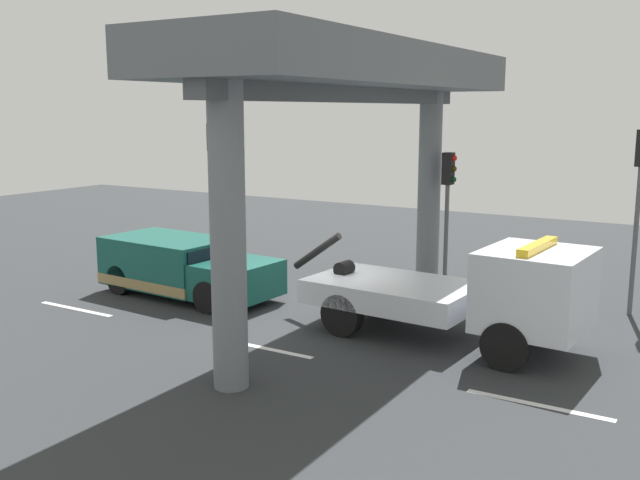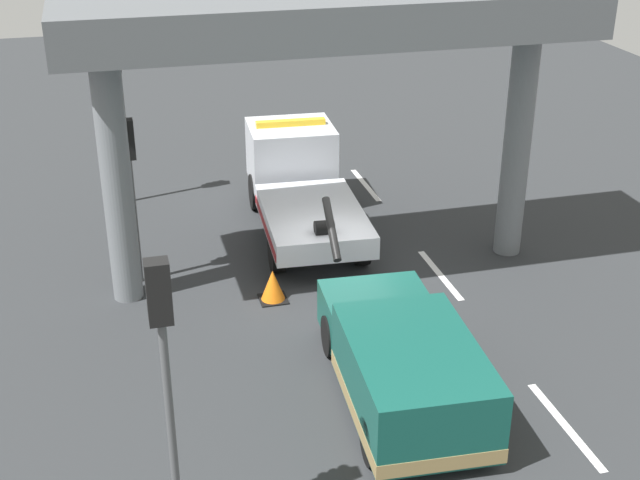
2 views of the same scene
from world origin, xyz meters
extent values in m
cube|color=#2D3033|center=(0.00, 0.00, -0.05)|extent=(60.00, 40.00, 0.10)
cube|color=silver|center=(-6.00, -2.59, 0.00)|extent=(2.60, 0.16, 0.01)
cube|color=silver|center=(0.00, -2.59, 0.00)|extent=(2.60, 0.16, 0.01)
cube|color=silver|center=(6.00, -2.59, 0.00)|extent=(2.60, 0.16, 0.01)
cube|color=silver|center=(1.91, 0.07, 0.93)|extent=(3.98, 2.63, 0.55)
cube|color=silver|center=(5.23, -0.13, 1.48)|extent=(2.18, 2.42, 1.65)
cube|color=black|center=(5.84, -0.17, 1.84)|extent=(0.19, 2.21, 0.66)
cube|color=maroon|center=(1.98, 1.27, 0.84)|extent=(3.64, 0.24, 0.20)
cylinder|color=black|center=(-0.28, 0.20, 1.66)|extent=(1.42, 0.27, 1.07)
cylinder|color=black|center=(0.52, 0.15, 1.32)|extent=(0.39, 0.47, 0.36)
cube|color=yellow|center=(5.23, -0.13, 2.38)|extent=(0.36, 1.93, 0.16)
cylinder|color=black|center=(5.09, 0.92, 0.50)|extent=(1.02, 0.38, 1.00)
cylinder|color=black|center=(4.96, -1.16, 0.50)|extent=(1.02, 0.38, 1.00)
cylinder|color=black|center=(1.20, 1.15, 0.50)|extent=(1.02, 0.38, 1.00)
cylinder|color=black|center=(1.08, -0.92, 0.50)|extent=(1.02, 0.38, 1.00)
cube|color=#145147|center=(-5.16, 0.04, 0.91)|extent=(3.58, 2.41, 1.35)
cube|color=#145147|center=(-2.57, -0.12, 0.71)|extent=(1.85, 2.21, 0.95)
cube|color=black|center=(-3.41, -0.07, 1.20)|extent=(0.18, 1.94, 0.59)
cube|color=#9E8451|center=(-5.16, 0.04, 0.41)|extent=(3.60, 2.42, 0.28)
cylinder|color=black|center=(-2.66, 0.85, 0.42)|extent=(0.86, 0.33, 0.84)
cylinder|color=black|center=(-2.78, -1.07, 0.42)|extent=(0.86, 0.33, 0.84)
cylinder|color=black|center=(-6.05, 1.06, 0.42)|extent=(0.86, 0.33, 0.84)
cylinder|color=black|center=(-6.17, -0.86, 0.42)|extent=(0.86, 0.33, 0.84)
cylinder|color=slate|center=(0.81, 4.70, 2.83)|extent=(0.66, 0.66, 5.66)
cylinder|color=slate|center=(0.81, -4.70, 2.83)|extent=(0.66, 0.66, 5.66)
cube|color=#5B5F63|center=(0.81, 0.00, 6.13)|extent=(3.60, 11.40, 0.93)
cube|color=#4A4E52|center=(0.81, 0.00, 5.48)|extent=(0.50, 11.00, 0.36)
cylinder|color=#515456|center=(-7.00, 4.38, 1.89)|extent=(0.12, 0.12, 3.78)
cube|color=black|center=(-7.00, 4.38, 4.23)|extent=(0.28, 0.32, 0.90)
sphere|color=#360605|center=(-6.84, 4.38, 4.53)|extent=(0.18, 0.18, 0.18)
sphere|color=#3A2D06|center=(-6.84, 4.38, 4.23)|extent=(0.18, 0.18, 0.18)
sphere|color=green|center=(-6.84, 4.38, 3.93)|extent=(0.18, 0.18, 0.18)
cylinder|color=#515456|center=(1.50, 4.38, 1.53)|extent=(0.12, 0.12, 3.06)
cube|color=black|center=(1.50, 4.38, 3.51)|extent=(0.28, 0.32, 0.90)
sphere|color=red|center=(1.66, 4.38, 3.81)|extent=(0.18, 0.18, 0.18)
sphere|color=#3A2D06|center=(1.66, 4.38, 3.51)|extent=(0.18, 0.18, 0.18)
sphere|color=black|center=(1.66, 4.38, 3.21)|extent=(0.18, 0.18, 0.18)
cylinder|color=#515456|center=(6.50, 4.38, 1.88)|extent=(0.12, 0.12, 3.77)
cube|color=black|center=(6.50, 4.38, 4.22)|extent=(0.28, 0.32, 0.90)
sphere|color=red|center=(6.66, 4.38, 4.52)|extent=(0.18, 0.18, 0.18)
sphere|color=#3A2D06|center=(6.66, 4.38, 4.22)|extent=(0.18, 0.18, 0.18)
sphere|color=black|center=(6.66, 4.38, 3.92)|extent=(0.18, 0.18, 0.18)
cone|color=orange|center=(-0.18, 1.54, 0.37)|extent=(0.56, 0.56, 0.74)
cube|color=black|center=(-0.18, 1.54, 0.01)|extent=(0.62, 0.62, 0.03)
camera|label=1|loc=(8.88, -14.81, 5.15)|focal=40.27mm
camera|label=2|loc=(-17.01, 4.83, 9.63)|focal=48.48mm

